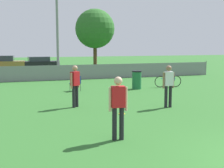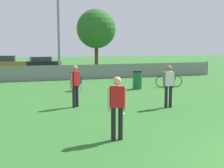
# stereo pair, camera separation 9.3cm
# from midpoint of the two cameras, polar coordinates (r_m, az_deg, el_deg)

# --- Properties ---
(fence_backline) EXTENTS (21.00, 0.07, 1.21)m
(fence_backline) POSITION_cam_midpoint_polar(r_m,az_deg,el_deg) (23.56, -4.10, 2.24)
(fence_backline) COLOR gray
(fence_backline) RESTS_ON ground_plane
(light_pole) EXTENTS (0.90, 0.36, 8.90)m
(light_pole) POSITION_cam_midpoint_polar(r_m,az_deg,el_deg) (24.12, -9.70, 13.38)
(light_pole) COLOR gray
(light_pole) RESTS_ON ground_plane
(tree_near_pole) EXTENTS (3.44, 3.44, 5.69)m
(tree_near_pole) POSITION_cam_midpoint_polar(r_m,az_deg,el_deg) (27.71, -2.80, 10.05)
(tree_near_pole) COLOR #4C331E
(tree_near_pole) RESTS_ON ground_plane
(player_thrower_red) EXTENTS (0.52, 0.26, 1.75)m
(player_thrower_red) POSITION_cam_midpoint_polar(r_m,az_deg,el_deg) (8.48, 1.23, -3.61)
(player_thrower_red) COLOR black
(player_thrower_red) RESTS_ON ground_plane
(player_receiver_white) EXTENTS (0.52, 0.23, 1.75)m
(player_receiver_white) POSITION_cam_midpoint_polar(r_m,az_deg,el_deg) (13.08, 10.51, 0.13)
(player_receiver_white) COLOR black
(player_receiver_white) RESTS_ON ground_plane
(player_defender_red) EXTENTS (0.43, 0.40, 1.75)m
(player_defender_red) POSITION_cam_midpoint_polar(r_m,az_deg,el_deg) (13.01, -6.54, 0.16)
(player_defender_red) COLOR black
(player_defender_red) RESTS_ON ground_plane
(frisbee_disc) EXTENTS (0.25, 0.25, 0.03)m
(frisbee_disc) POSITION_cam_midpoint_polar(r_m,az_deg,el_deg) (11.80, 2.01, -5.46)
(frisbee_disc) COLOR yellow
(frisbee_disc) RESTS_ON ground_plane
(folding_chair_sideline) EXTENTS (0.62, 0.62, 0.86)m
(folding_chair_sideline) POSITION_cam_midpoint_polar(r_m,az_deg,el_deg) (17.54, -6.33, 0.31)
(folding_chair_sideline) COLOR #333338
(folding_chair_sideline) RESTS_ON ground_plane
(bicycle_sideline) EXTENTS (1.70, 0.44, 0.75)m
(bicycle_sideline) POSITION_cam_midpoint_polar(r_m,az_deg,el_deg) (19.42, 10.51, 0.49)
(bicycle_sideline) COLOR black
(bicycle_sideline) RESTS_ON ground_plane
(trash_bin) EXTENTS (0.56, 0.56, 1.08)m
(trash_bin) POSITION_cam_midpoint_polar(r_m,az_deg,el_deg) (18.35, 4.83, 0.78)
(trash_bin) COLOR #1E6638
(trash_bin) RESTS_ON ground_plane
(parked_car_tan) EXTENTS (4.69, 2.18, 1.48)m
(parked_car_tan) POSITION_cam_midpoint_polar(r_m,az_deg,el_deg) (33.61, -19.13, 3.62)
(parked_car_tan) COLOR black
(parked_car_tan) RESTS_ON ground_plane
(parked_car_dark) EXTENTS (4.16, 1.86, 1.33)m
(parked_car_dark) POSITION_cam_midpoint_polar(r_m,az_deg,el_deg) (33.73, -12.87, 3.75)
(parked_car_dark) COLOR black
(parked_car_dark) RESTS_ON ground_plane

